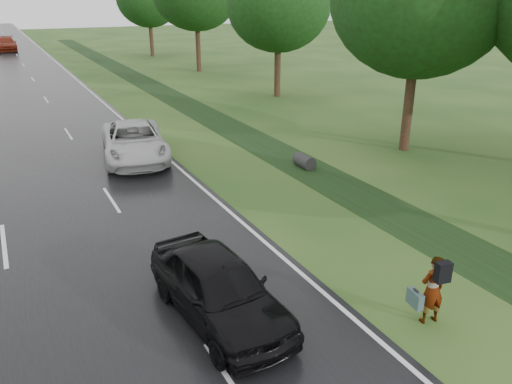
% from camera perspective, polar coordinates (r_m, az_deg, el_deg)
% --- Properties ---
extents(edge_stripe_east, '(0.12, 180.00, 0.01)m').
position_cam_1_polar(edge_stripe_east, '(52.47, -21.05, 12.97)').
color(edge_stripe_east, silver).
rests_on(edge_stripe_east, road).
extents(drainage_ditch, '(2.20, 120.00, 0.56)m').
position_cam_1_polar(drainage_ditch, '(28.44, -4.08, 7.98)').
color(drainage_ditch, black).
rests_on(drainage_ditch, ground).
extents(tree_east_c, '(7.00, 7.00, 9.29)m').
position_cam_1_polar(tree_east_c, '(35.39, 2.59, 20.68)').
color(tree_east_c, '#311C14').
rests_on(tree_east_c, ground).
extents(pedestrian, '(0.76, 0.74, 1.62)m').
position_cam_1_polar(pedestrian, '(11.60, 19.46, -10.42)').
color(pedestrian, '#A5998C').
rests_on(pedestrian, ground).
extents(white_pickup, '(3.48, 5.95, 1.56)m').
position_cam_1_polar(white_pickup, '(22.32, -13.74, 5.64)').
color(white_pickup, silver).
rests_on(white_pickup, road).
extents(dark_sedan, '(2.16, 4.59, 1.52)m').
position_cam_1_polar(dark_sedan, '(11.12, -4.26, -10.82)').
color(dark_sedan, black).
rests_on(dark_sedan, road).
extents(far_car_red, '(2.55, 5.92, 1.70)m').
position_cam_1_polar(far_car_red, '(72.29, -26.65, 14.87)').
color(far_car_red, maroon).
rests_on(far_car_red, road).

